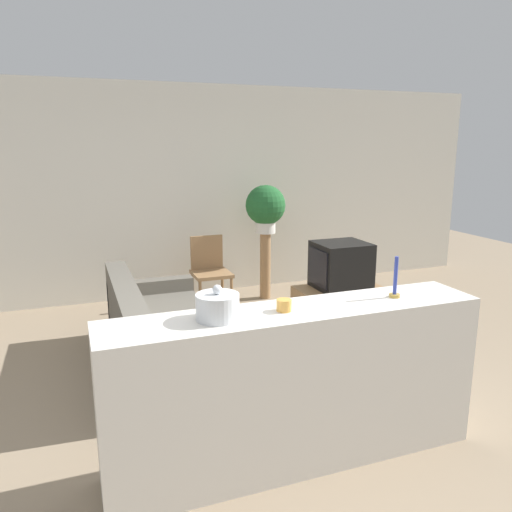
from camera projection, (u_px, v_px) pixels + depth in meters
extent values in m
plane|color=gray|center=(271.00, 427.00, 3.55)|extent=(14.00, 14.00, 0.00)
cube|color=silver|center=(171.00, 192.00, 6.38)|extent=(9.00, 0.06, 2.70)
cube|color=#605B51|center=(168.00, 343.00, 4.47)|extent=(0.88, 1.96, 0.43)
cube|color=#605B51|center=(127.00, 306.00, 4.27)|extent=(0.20, 1.96, 0.35)
cube|color=#605B51|center=(191.00, 380.00, 3.63)|extent=(0.88, 0.16, 0.57)
cube|color=#605B51|center=(152.00, 306.00, 5.28)|extent=(0.88, 0.16, 0.57)
cube|color=#9E754C|center=(339.00, 305.00, 5.55)|extent=(0.96, 0.54, 0.41)
cube|color=black|center=(341.00, 265.00, 5.45)|extent=(0.56, 0.51, 0.51)
cube|color=black|center=(318.00, 268.00, 5.35)|extent=(0.02, 0.42, 0.40)
cube|color=#9E754C|center=(211.00, 274.00, 5.94)|extent=(0.44, 0.44, 0.04)
cube|color=#9E754C|center=(207.00, 252.00, 6.08)|extent=(0.40, 0.04, 0.41)
cylinder|color=#9E754C|center=(200.00, 299.00, 5.75)|extent=(0.04, 0.04, 0.43)
cylinder|color=#9E754C|center=(232.00, 295.00, 5.88)|extent=(0.04, 0.04, 0.43)
cylinder|color=#9E754C|center=(193.00, 290.00, 6.10)|extent=(0.04, 0.04, 0.43)
cylinder|color=#9E754C|center=(222.00, 287.00, 6.23)|extent=(0.04, 0.04, 0.43)
cylinder|color=#9E754C|center=(265.00, 266.00, 6.40)|extent=(0.14, 0.14, 0.86)
cylinder|color=white|center=(265.00, 227.00, 6.29)|extent=(0.25, 0.25, 0.14)
sphere|color=#23602D|center=(266.00, 205.00, 6.23)|extent=(0.50, 0.50, 0.50)
cube|color=silver|center=(296.00, 386.00, 3.08)|extent=(2.36, 0.44, 1.00)
cylinder|color=silver|center=(218.00, 307.00, 2.78)|extent=(0.25, 0.25, 0.15)
sphere|color=silver|center=(217.00, 290.00, 2.76)|extent=(0.05, 0.05, 0.05)
cylinder|color=gold|center=(284.00, 305.00, 2.93)|extent=(0.09, 0.09, 0.07)
cylinder|color=#B7933D|center=(394.00, 296.00, 3.20)|extent=(0.07, 0.07, 0.02)
cylinder|color=#2D3D9E|center=(396.00, 276.00, 3.17)|extent=(0.02, 0.02, 0.25)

